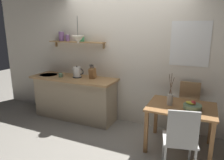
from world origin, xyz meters
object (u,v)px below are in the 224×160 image
Objects in this scene: electric_kettle at (77,72)px; coffee_mug_by_sink at (61,75)px; dining_chair_near at (181,138)px; dining_chair_far at (188,109)px; knife_block at (92,73)px; pendant_lamp at (78,39)px; twig_vase at (170,99)px; fruit_bowl at (192,106)px; dining_table at (181,112)px.

electric_kettle reaches higher than coffee_mug_by_sink.
dining_chair_far is (0.00, 1.04, 0.02)m from dining_chair_near.
knife_block is 0.60× the size of pendant_lamp.
pendant_lamp is at bearing -44.40° from electric_kettle.
twig_vase is at bearing 112.44° from dining_chair_near.
dining_chair_far is at bearing 1.80° from knife_block.
dining_chair_far reaches higher than fruit_bowl.
pendant_lamp is (-1.78, 0.19, 0.87)m from twig_vase.
dining_table is 0.42m from dining_chair_far.
dining_table is 3.72× the size of electric_kettle.
coffee_mug_by_sink is at bearing -159.59° from electric_kettle.
electric_kettle reaches higher than dining_chair_far.
coffee_mug_by_sink is (-2.51, -0.22, 0.41)m from dining_chair_far.
twig_vase is at bearing 171.80° from fruit_bowl.
dining_table is 2.47m from coffee_mug_by_sink.
knife_block is at bearing 167.59° from fruit_bowl.
coffee_mug_by_sink reaches higher than dining_table.
dining_chair_far reaches higher than coffee_mug_by_sink.
dining_table is 3.88× the size of fruit_bowl.
dining_chair_near is 2.15m from knife_block.
dining_chair_far is 8.57× the size of coffee_mug_by_sink.
pendant_lamp reaches higher than dining_table.
dining_table is 0.64m from dining_chair_near.
dining_chair_near is 2.47m from pendant_lamp.
dining_chair_near is 3.60× the size of fruit_bowl.
knife_block reaches higher than dining_table.
twig_vase reaches higher than coffee_mug_by_sink.
fruit_bowl is at bearing -80.67° from dining_chair_far.
knife_block is 0.69m from coffee_mug_by_sink.
dining_chair_near is 1.04m from dining_chair_far.
coffee_mug_by_sink is (-2.26, 0.21, 0.13)m from twig_vase.
dining_table is 2.06× the size of pendant_lamp.
dining_chair_far is at bearing 6.81° from pendant_lamp.
fruit_bowl is 0.34m from twig_vase.
electric_kettle is at bearing 171.66° from dining_table.
dining_table is 1.85m from knife_block.
electric_kettle reaches higher than dining_chair_near.
coffee_mug_by_sink is at bearing 177.29° from pendant_lamp.
dining_chair_near reaches higher than dining_table.
dining_chair_far is 1.91m from knife_block.
twig_vase is at bearing -9.89° from electric_kettle.
knife_block is at bearing -178.20° from dining_chair_far.
fruit_bowl is at bearing -6.44° from pendant_lamp.
knife_block is (-1.85, -0.06, 0.48)m from dining_chair_far.
coffee_mug_by_sink is at bearing 161.95° from dining_chair_near.
electric_kettle is at bearing 20.41° from coffee_mug_by_sink.
dining_chair_far is 3.81× the size of fruit_bowl.
dining_chair_far is at bearing 5.01° from coffee_mug_by_sink.
knife_block is at bearing 166.72° from twig_vase.
dining_chair_near is at bearing -28.02° from knife_block.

